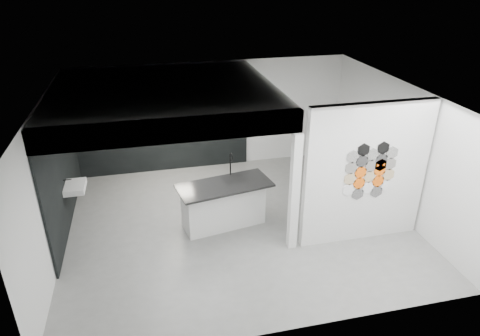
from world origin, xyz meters
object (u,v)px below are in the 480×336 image
object	(u,v)px
kitchen_island	(224,203)
bottle_dark	(154,122)
glass_bowl	(219,117)
kettle	(208,118)
stockpot	(111,125)
partition_panel	(366,174)
wall_basin	(75,187)
glass_vase	(219,117)
utensil_cup	(142,123)

from	to	relation	value
kitchen_island	bottle_dark	distance (m)	3.19
glass_bowl	kettle	bearing A→B (deg)	180.00
stockpot	glass_bowl	size ratio (longest dim) A/B	1.33
partition_panel	wall_basin	distance (m)	5.78
glass_bowl	glass_vase	bearing A→B (deg)	0.00
kitchen_island	bottle_dark	bearing A→B (deg)	102.80
partition_panel	utensil_cup	bearing A→B (deg)	136.20
kitchen_island	kettle	xyz separation A→B (m)	(0.17, 2.82, 0.89)
wall_basin	stockpot	size ratio (longest dim) A/B	2.82
kettle	glass_vase	xyz separation A→B (m)	(0.29, 0.00, -0.01)
stockpot	kitchen_island	bearing A→B (deg)	-51.63
partition_panel	kettle	bearing A→B (deg)	121.47
bottle_dark	kitchen_island	bearing A→B (deg)	-66.91
wall_basin	glass_bowl	distance (m)	4.00
kettle	utensil_cup	distance (m)	1.67
glass_bowl	kitchen_island	bearing A→B (deg)	-99.24
wall_basin	kitchen_island	size ratio (longest dim) A/B	0.30
kitchen_island	kettle	bearing A→B (deg)	76.29
kitchen_island	glass_vase	xyz separation A→B (m)	(0.46, 2.82, 0.88)
stockpot	glass_bowl	distance (m)	2.69
kitchen_island	bottle_dark	xyz separation A→B (m)	(-1.20, 2.82, 0.89)
kettle	glass_bowl	distance (m)	0.29
wall_basin	utensil_cup	world-z (taller)	utensil_cup
wall_basin	bottle_dark	distance (m)	2.75
glass_bowl	bottle_dark	bearing A→B (deg)	180.00
glass_vase	utensil_cup	bearing A→B (deg)	180.00
kitchen_island	utensil_cup	bearing A→B (deg)	107.64
glass_bowl	bottle_dark	xyz separation A→B (m)	(-1.66, 0.00, 0.02)
kettle	glass_vase	bearing A→B (deg)	-21.19
bottle_dark	utensil_cup	size ratio (longest dim) A/B	1.30
kitchen_island	stockpot	size ratio (longest dim) A/B	9.32
wall_basin	glass_vase	distance (m)	4.01
kitchen_island	glass_vase	world-z (taller)	kitchen_island
partition_panel	utensil_cup	xyz separation A→B (m)	(-4.03, 3.87, -0.02)
stockpot	bottle_dark	bearing A→B (deg)	0.00
wall_basin	glass_vase	size ratio (longest dim) A/B	4.34
bottle_dark	utensil_cup	xyz separation A→B (m)	(-0.29, 0.00, -0.02)
stockpot	glass_vase	xyz separation A→B (m)	(2.69, 0.00, -0.02)
wall_basin	glass_bowl	world-z (taller)	glass_bowl
glass_vase	bottle_dark	bearing A→B (deg)	180.00
wall_basin	kettle	size ratio (longest dim) A/B	3.31
glass_vase	utensil_cup	distance (m)	1.96
partition_panel	glass_vase	world-z (taller)	partition_panel
wall_basin	utensil_cup	distance (m)	2.57
partition_panel	glass_bowl	distance (m)	4.39
wall_basin	utensil_cup	xyz separation A→B (m)	(1.43, 2.07, 0.53)
kettle	bottle_dark	xyz separation A→B (m)	(-1.37, 0.00, -0.00)
bottle_dark	glass_vase	bearing A→B (deg)	0.00
kitchen_island	glass_bowl	bearing A→B (deg)	70.47
partition_panel	kettle	distance (m)	4.53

